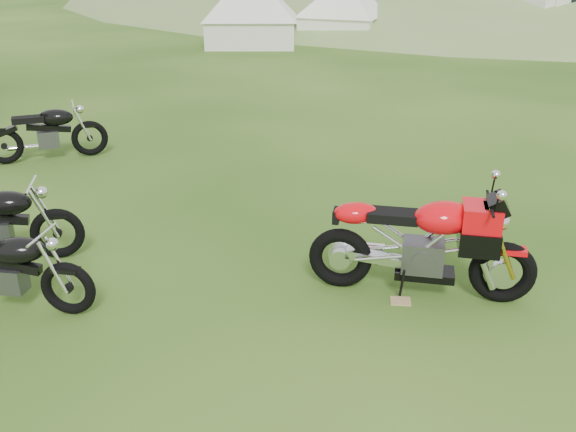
{
  "coord_description": "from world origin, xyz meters",
  "views": [
    {
      "loc": [
        -0.67,
        -5.73,
        3.51
      ],
      "look_at": [
        -0.26,
        0.4,
        0.86
      ],
      "focal_mm": 40.0,
      "sensor_mm": 36.0,
      "label": 1
    }
  ],
  "objects_px": {
    "tent_left": "(251,6)",
    "caravan": "(570,8)",
    "tent_mid": "(343,5)",
    "vintage_moto_a": "(6,268)",
    "plywood_board": "(401,301)",
    "vintage_moto_d": "(46,131)",
    "tent_right": "(500,0)",
    "sport_motorcycle": "(422,236)"
  },
  "relations": [
    {
      "from": "tent_left",
      "to": "tent_right",
      "type": "distance_m",
      "value": 10.09
    },
    {
      "from": "tent_right",
      "to": "sport_motorcycle",
      "type": "bearing_deg",
      "value": -101.08
    },
    {
      "from": "tent_right",
      "to": "vintage_moto_d",
      "type": "bearing_deg",
      "value": -120.36
    },
    {
      "from": "vintage_moto_a",
      "to": "tent_mid",
      "type": "xyz_separation_m",
      "value": [
        6.3,
        19.61,
        0.73
      ]
    },
    {
      "from": "sport_motorcycle",
      "to": "vintage_moto_a",
      "type": "relative_size",
      "value": 1.25
    },
    {
      "from": "caravan",
      "to": "tent_mid",
      "type": "bearing_deg",
      "value": 153.51
    },
    {
      "from": "vintage_moto_d",
      "to": "tent_left",
      "type": "height_order",
      "value": "tent_left"
    },
    {
      "from": "vintage_moto_a",
      "to": "sport_motorcycle",
      "type": "bearing_deg",
      "value": 13.31
    },
    {
      "from": "tent_left",
      "to": "caravan",
      "type": "relative_size",
      "value": 0.64
    },
    {
      "from": "vintage_moto_a",
      "to": "tent_mid",
      "type": "relative_size",
      "value": 0.65
    },
    {
      "from": "plywood_board",
      "to": "caravan",
      "type": "bearing_deg",
      "value": 60.28
    },
    {
      "from": "vintage_moto_a",
      "to": "caravan",
      "type": "distance_m",
      "value": 24.32
    },
    {
      "from": "sport_motorcycle",
      "to": "vintage_moto_a",
      "type": "bearing_deg",
      "value": -164.48
    },
    {
      "from": "sport_motorcycle",
      "to": "caravan",
      "type": "distance_m",
      "value": 21.91
    },
    {
      "from": "vintage_moto_a",
      "to": "tent_mid",
      "type": "bearing_deg",
      "value": 85.07
    },
    {
      "from": "vintage_moto_d",
      "to": "tent_right",
      "type": "bearing_deg",
      "value": 32.15
    },
    {
      "from": "vintage_moto_a",
      "to": "plywood_board",
      "type": "bearing_deg",
      "value": 10.87
    },
    {
      "from": "plywood_board",
      "to": "tent_left",
      "type": "bearing_deg",
      "value": 94.1
    },
    {
      "from": "tent_left",
      "to": "vintage_moto_a",
      "type": "bearing_deg",
      "value": -94.92
    },
    {
      "from": "sport_motorcycle",
      "to": "tent_mid",
      "type": "bearing_deg",
      "value": 99.14
    },
    {
      "from": "vintage_moto_a",
      "to": "vintage_moto_d",
      "type": "height_order",
      "value": "vintage_moto_d"
    },
    {
      "from": "tent_mid",
      "to": "vintage_moto_d",
      "type": "bearing_deg",
      "value": -91.58
    },
    {
      "from": "sport_motorcycle",
      "to": "tent_right",
      "type": "height_order",
      "value": "tent_right"
    },
    {
      "from": "plywood_board",
      "to": "tent_right",
      "type": "relative_size",
      "value": 0.07
    },
    {
      "from": "sport_motorcycle",
      "to": "tent_left",
      "type": "relative_size",
      "value": 0.74
    },
    {
      "from": "vintage_moto_d",
      "to": "tent_right",
      "type": "height_order",
      "value": "tent_right"
    },
    {
      "from": "plywood_board",
      "to": "caravan",
      "type": "relative_size",
      "value": 0.04
    },
    {
      "from": "tent_right",
      "to": "tent_left",
      "type": "bearing_deg",
      "value": -156.84
    },
    {
      "from": "plywood_board",
      "to": "vintage_moto_a",
      "type": "distance_m",
      "value": 4.07
    },
    {
      "from": "sport_motorcycle",
      "to": "vintage_moto_d",
      "type": "bearing_deg",
      "value": 151.68
    },
    {
      "from": "vintage_moto_a",
      "to": "vintage_moto_d",
      "type": "xyz_separation_m",
      "value": [
        -0.95,
        4.97,
        0.04
      ]
    },
    {
      "from": "plywood_board",
      "to": "tent_right",
      "type": "bearing_deg",
      "value": 67.04
    },
    {
      "from": "tent_left",
      "to": "caravan",
      "type": "bearing_deg",
      "value": 8.56
    },
    {
      "from": "caravan",
      "to": "vintage_moto_d",
      "type": "bearing_deg",
      "value": -161.71
    },
    {
      "from": "tent_right",
      "to": "tent_mid",
      "type": "bearing_deg",
      "value": -164.07
    },
    {
      "from": "vintage_moto_a",
      "to": "tent_left",
      "type": "height_order",
      "value": "tent_left"
    },
    {
      "from": "vintage_moto_a",
      "to": "tent_right",
      "type": "xyz_separation_m",
      "value": [
        12.61,
        20.09,
        0.86
      ]
    },
    {
      "from": "vintage_moto_d",
      "to": "tent_left",
      "type": "relative_size",
      "value": 0.63
    },
    {
      "from": "sport_motorcycle",
      "to": "tent_left",
      "type": "height_order",
      "value": "tent_left"
    },
    {
      "from": "plywood_board",
      "to": "tent_right",
      "type": "xyz_separation_m",
      "value": [
        8.57,
        20.23,
        1.33
      ]
    },
    {
      "from": "plywood_board",
      "to": "tent_right",
      "type": "distance_m",
      "value": 22.01
    },
    {
      "from": "tent_mid",
      "to": "tent_left",
      "type": "bearing_deg",
      "value": -131.76
    }
  ]
}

